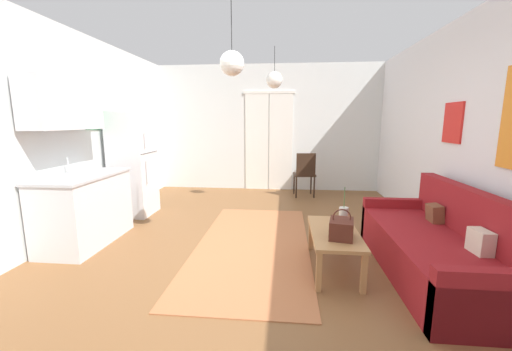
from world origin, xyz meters
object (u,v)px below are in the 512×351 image
at_px(coffee_table, 334,236).
at_px(pendant_lamp_far, 274,80).
at_px(pendant_lamp_near, 232,63).
at_px(couch, 440,249).
at_px(bamboo_vase, 343,217).
at_px(accent_chair, 305,172).
at_px(handbag, 341,228).
at_px(refrigerator, 133,164).

bearing_deg(coffee_table, pendant_lamp_far, 107.93).
height_order(coffee_table, pendant_lamp_near, pendant_lamp_near).
height_order(couch, bamboo_vase, couch).
bearing_deg(bamboo_vase, accent_chair, 94.42).
bearing_deg(handbag, accent_chair, 92.74).
distance_m(couch, refrigerator, 4.40).
xyz_separation_m(accent_chair, pendant_lamp_far, (-0.60, -0.89, 1.70)).
xyz_separation_m(bamboo_vase, pendant_lamp_far, (-0.83, 2.12, 1.68)).
height_order(couch, pendant_lamp_far, pendant_lamp_far).
bearing_deg(bamboo_vase, coffee_table, -131.38).
relative_size(handbag, accent_chair, 0.35).
bearing_deg(couch, handbag, -171.91).
xyz_separation_m(couch, accent_chair, (-1.15, 3.17, 0.23)).
xyz_separation_m(refrigerator, pendant_lamp_far, (2.27, 0.57, 1.37)).
height_order(bamboo_vase, accent_chair, accent_chair).
bearing_deg(pendant_lamp_near, pendant_lamp_far, 79.65).
xyz_separation_m(accent_chair, pendant_lamp_near, (-0.96, -2.90, 1.62)).
xyz_separation_m(handbag, accent_chair, (-0.16, 3.31, -0.00)).
bearing_deg(handbag, couch, 8.09).
distance_m(coffee_table, refrigerator, 3.46).
height_order(bamboo_vase, pendant_lamp_near, pendant_lamp_near).
height_order(coffee_table, accent_chair, accent_chair).
bearing_deg(pendant_lamp_far, accent_chair, 56.09).
xyz_separation_m(pendant_lamp_near, pendant_lamp_far, (0.37, 2.01, 0.08)).
xyz_separation_m(coffee_table, accent_chair, (-0.13, 3.13, 0.15)).
bearing_deg(couch, pendant_lamp_near, 172.52).
relative_size(accent_chair, pendant_lamp_near, 1.22).
xyz_separation_m(couch, bamboo_vase, (-0.92, 0.17, 0.25)).
bearing_deg(bamboo_vase, handbag, -103.45).
xyz_separation_m(handbag, refrigerator, (-3.02, 1.86, 0.33)).
bearing_deg(refrigerator, pendant_lamp_far, 14.06).
xyz_separation_m(coffee_table, handbag, (0.03, -0.19, 0.15)).
relative_size(refrigerator, accent_chair, 1.85).
bearing_deg(accent_chair, pendant_lamp_near, 65.28).
distance_m(coffee_table, pendant_lamp_near, 2.09).
bearing_deg(handbag, coffee_table, 99.86).
height_order(couch, refrigerator, refrigerator).
height_order(coffee_table, handbag, handbag).
distance_m(couch, pendant_lamp_far, 3.46).
distance_m(coffee_table, bamboo_vase, 0.23).
relative_size(coffee_table, handbag, 3.23).
xyz_separation_m(couch, handbag, (-0.99, -0.14, 0.23)).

